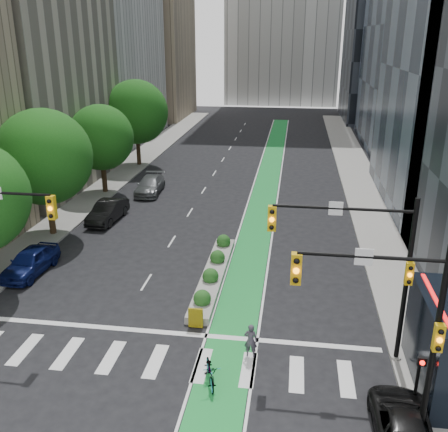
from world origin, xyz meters
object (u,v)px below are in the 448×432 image
(bicycle, at_px, (210,371))
(parked_car_right, at_px, (402,424))
(parked_car_left_near, at_px, (30,261))
(parked_car_left_mid, at_px, (108,211))
(median_planter, at_px, (214,272))
(parked_car_left_far, at_px, (150,185))
(cyclist, at_px, (251,340))

(bicycle, bearing_deg, parked_car_right, -32.76)
(parked_car_left_near, distance_m, parked_car_left_mid, 9.15)
(parked_car_left_near, relative_size, parked_car_left_mid, 0.96)
(median_planter, distance_m, parked_car_left_far, 17.54)
(parked_car_left_near, xyz_separation_m, parked_car_left_mid, (1.31, 9.05, 0.01))
(parked_car_left_far, bearing_deg, parked_car_left_mid, -102.37)
(parked_car_left_far, bearing_deg, median_planter, -65.41)
(parked_car_right, bearing_deg, parked_car_left_far, -56.52)
(median_planter, relative_size, parked_car_left_mid, 2.20)
(median_planter, height_order, bicycle, median_planter)
(cyclist, distance_m, parked_car_left_mid, 19.51)
(parked_car_right, bearing_deg, parked_car_left_near, -26.59)
(parked_car_left_near, distance_m, parked_car_right, 21.62)
(parked_car_left_near, bearing_deg, parked_car_left_mid, 84.82)
(bicycle, relative_size, parked_car_left_far, 0.39)
(bicycle, relative_size, cyclist, 1.24)
(bicycle, xyz_separation_m, parked_car_left_mid, (-10.75, 17.20, 0.25))
(median_planter, distance_m, cyclist, 7.62)
(parked_car_left_near, xyz_separation_m, parked_car_left_far, (2.46, 16.37, -0.04))
(cyclist, relative_size, parked_car_left_near, 0.35)
(parked_car_left_mid, distance_m, parked_car_left_far, 7.40)
(parked_car_left_near, bearing_deg, parked_car_left_far, 84.52)
(cyclist, xyz_separation_m, parked_car_left_mid, (-12.18, 15.24, -0.02))
(cyclist, bearing_deg, parked_car_left_far, -60.98)
(median_planter, xyz_separation_m, bicycle, (1.36, -9.04, 0.14))
(median_planter, relative_size, parked_car_left_far, 2.06)
(parked_car_left_mid, bearing_deg, parked_car_left_near, -94.45)
(cyclist, bearing_deg, median_planter, -65.53)
(median_planter, bearing_deg, cyclist, -68.49)
(parked_car_left_mid, height_order, parked_car_right, parked_car_left_mid)
(median_planter, xyz_separation_m, parked_car_right, (8.40, -11.02, 0.23))
(bicycle, distance_m, parked_car_left_mid, 20.28)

